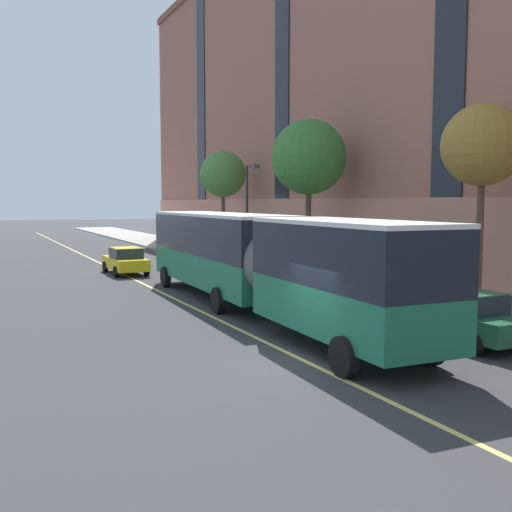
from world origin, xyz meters
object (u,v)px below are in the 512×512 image
at_px(taxi_cab, 125,261).
at_px(street_tree_far_uptown, 309,158).
at_px(street_tree_far_downtown, 223,174).
at_px(street_lamp, 249,205).
at_px(parked_car_green_3, 218,260).
at_px(city_bus, 255,257).
at_px(parked_car_green_5, 178,250).
at_px(parked_car_green_0, 461,316).
at_px(street_tree_mid_block, 483,146).
at_px(parked_car_champagne_1, 305,280).

relative_size(taxi_cab, street_tree_far_uptown, 0.51).
height_order(street_tree_far_downtown, street_lamp, street_tree_far_downtown).
bearing_deg(street_tree_far_uptown, parked_car_green_3, 143.79).
distance_m(city_bus, street_tree_far_downtown, 23.87).
height_order(parked_car_green_5, street_tree_far_downtown, street_tree_far_downtown).
distance_m(taxi_cab, street_tree_far_downtown, 13.42).
distance_m(parked_car_green_0, street_tree_far_uptown, 17.82).
bearing_deg(city_bus, parked_car_green_0, -62.43).
bearing_deg(parked_car_green_0, city_bus, 117.57).
height_order(street_tree_far_uptown, street_tree_far_downtown, street_tree_far_uptown).
bearing_deg(parked_car_green_5, street_lamp, -78.72).
xyz_separation_m(parked_car_green_3, parked_car_green_5, (0.19, 8.15, 0.00)).
distance_m(parked_car_green_5, street_tree_far_uptown, 13.39).
bearing_deg(parked_car_green_5, street_tree_far_uptown, -70.01).
bearing_deg(parked_car_green_3, parked_car_green_5, 88.65).
xyz_separation_m(street_tree_mid_block, street_tree_far_downtown, (-0.00, 25.58, -0.02)).
bearing_deg(street_lamp, taxi_cab, 163.64).
height_order(parked_car_green_5, street_tree_mid_block, street_tree_mid_block).
distance_m(city_bus, street_tree_far_uptown, 13.03).
bearing_deg(parked_car_green_0, street_tree_far_uptown, 75.46).
xyz_separation_m(city_bus, parked_car_green_5, (3.70, 20.69, -1.36)).
bearing_deg(taxi_cab, city_bus, -83.78).
bearing_deg(street_lamp, street_tree_far_downtown, 76.28).
bearing_deg(street_tree_far_downtown, parked_car_champagne_1, -102.16).
relative_size(parked_car_champagne_1, taxi_cab, 1.05).
height_order(parked_car_green_0, street_tree_far_uptown, street_tree_far_uptown).
bearing_deg(city_bus, street_tree_far_downtown, 70.59).
bearing_deg(parked_car_green_3, city_bus, -105.64).
distance_m(parked_car_green_0, street_tree_far_downtown, 29.87).
height_order(taxi_cab, street_lamp, street_lamp).
relative_size(city_bus, street_tree_far_uptown, 2.32).
bearing_deg(parked_car_champagne_1, street_tree_far_downtown, 77.84).
xyz_separation_m(parked_car_green_0, street_tree_far_uptown, (4.22, 16.27, 5.90)).
height_order(parked_car_green_0, street_tree_mid_block, street_tree_mid_block).
bearing_deg(street_tree_far_downtown, city_bus, -109.41).
distance_m(city_bus, parked_car_green_0, 7.88).
relative_size(parked_car_green_5, street_tree_far_uptown, 0.54).
relative_size(parked_car_champagne_1, street_lamp, 0.75).
distance_m(taxi_cab, street_tree_far_uptown, 12.10).
bearing_deg(parked_car_green_3, taxi_cab, 161.09).
relative_size(parked_car_green_3, street_tree_far_downtown, 0.55).
relative_size(city_bus, street_tree_far_downtown, 2.56).
xyz_separation_m(parked_car_champagne_1, parked_car_green_5, (0.15, 18.31, -0.00)).
bearing_deg(street_lamp, parked_car_champagne_1, -100.56).
bearing_deg(parked_car_green_3, street_tree_far_uptown, -36.21).
xyz_separation_m(parked_car_green_0, street_tree_mid_block, (4.22, 3.48, 5.48)).
relative_size(city_bus, parked_car_green_5, 4.29).
height_order(taxi_cab, street_tree_far_downtown, street_tree_far_downtown).
relative_size(taxi_cab, street_tree_mid_block, 0.58).
distance_m(street_tree_mid_block, street_lamp, 15.98).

